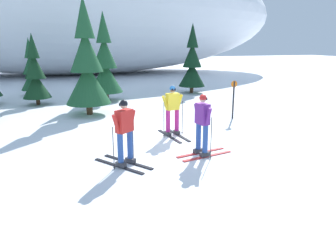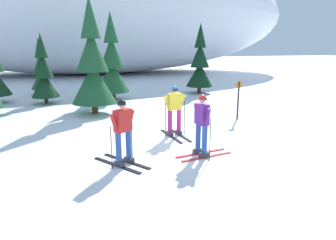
{
  "view_description": "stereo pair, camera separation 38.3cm",
  "coord_description": "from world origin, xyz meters",
  "px_view_note": "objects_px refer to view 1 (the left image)",
  "views": [
    {
      "loc": [
        -3.39,
        -8.48,
        3.15
      ],
      "look_at": [
        -0.74,
        -0.23,
        0.95
      ],
      "focal_mm": 32.47,
      "sensor_mm": 36.0,
      "label": 1
    },
    {
      "loc": [
        -3.03,
        -8.59,
        3.15
      ],
      "look_at": [
        -0.74,
        -0.23,
        0.95
      ],
      "focal_mm": 32.47,
      "sensor_mm": 36.0,
      "label": 2
    }
  ],
  "objects_px": {
    "skier_purple_jacket": "(202,124)",
    "pine_tree_center_left": "(31,72)",
    "pine_tree_center_right": "(87,67)",
    "pine_tree_far_right": "(192,64)",
    "pine_tree_right": "(105,64)",
    "trail_marker_post": "(233,97)",
    "skier_yellow_jacket": "(173,110)",
    "pine_tree_center": "(35,75)",
    "skier_red_jacket": "(125,131)"
  },
  "relations": [
    {
      "from": "pine_tree_center_left",
      "to": "pine_tree_center_right",
      "type": "relative_size",
      "value": 0.68
    },
    {
      "from": "skier_red_jacket",
      "to": "skier_purple_jacket",
      "type": "bearing_deg",
      "value": 1.44
    },
    {
      "from": "trail_marker_post",
      "to": "pine_tree_center_right",
      "type": "bearing_deg",
      "value": 154.95
    },
    {
      "from": "pine_tree_right",
      "to": "pine_tree_center",
      "type": "bearing_deg",
      "value": -178.37
    },
    {
      "from": "skier_purple_jacket",
      "to": "skier_yellow_jacket",
      "type": "xyz_separation_m",
      "value": [
        -0.17,
        2.13,
        -0.02
      ]
    },
    {
      "from": "pine_tree_center",
      "to": "skier_red_jacket",
      "type": "bearing_deg",
      "value": -72.89
    },
    {
      "from": "skier_purple_jacket",
      "to": "pine_tree_far_right",
      "type": "height_order",
      "value": "pine_tree_far_right"
    },
    {
      "from": "pine_tree_center_right",
      "to": "pine_tree_far_right",
      "type": "bearing_deg",
      "value": 32.6
    },
    {
      "from": "skier_yellow_jacket",
      "to": "skier_red_jacket",
      "type": "bearing_deg",
      "value": -133.19
    },
    {
      "from": "skier_red_jacket",
      "to": "pine_tree_center",
      "type": "bearing_deg",
      "value": 107.11
    },
    {
      "from": "skier_purple_jacket",
      "to": "pine_tree_far_right",
      "type": "xyz_separation_m",
      "value": [
        4.03,
        10.67,
        0.89
      ]
    },
    {
      "from": "skier_purple_jacket",
      "to": "pine_tree_center",
      "type": "distance_m",
      "value": 10.8
    },
    {
      "from": "skier_purple_jacket",
      "to": "pine_tree_center_right",
      "type": "bearing_deg",
      "value": 113.19
    },
    {
      "from": "skier_yellow_jacket",
      "to": "pine_tree_far_right",
      "type": "xyz_separation_m",
      "value": [
        4.2,
        8.55,
        0.91
      ]
    },
    {
      "from": "skier_red_jacket",
      "to": "trail_marker_post",
      "type": "height_order",
      "value": "skier_red_jacket"
    },
    {
      "from": "skier_red_jacket",
      "to": "pine_tree_right",
      "type": "bearing_deg",
      "value": 86.2
    },
    {
      "from": "skier_purple_jacket",
      "to": "trail_marker_post",
      "type": "height_order",
      "value": "skier_purple_jacket"
    },
    {
      "from": "pine_tree_center_left",
      "to": "pine_tree_right",
      "type": "bearing_deg",
      "value": -37.63
    },
    {
      "from": "pine_tree_far_right",
      "to": "skier_yellow_jacket",
      "type": "bearing_deg",
      "value": -116.18
    },
    {
      "from": "skier_red_jacket",
      "to": "pine_tree_center",
      "type": "relative_size",
      "value": 0.48
    },
    {
      "from": "skier_purple_jacket",
      "to": "pine_tree_center_left",
      "type": "bearing_deg",
      "value": 114.02
    },
    {
      "from": "skier_purple_jacket",
      "to": "skier_yellow_jacket",
      "type": "height_order",
      "value": "skier_purple_jacket"
    },
    {
      "from": "pine_tree_center_right",
      "to": "pine_tree_far_right",
      "type": "xyz_separation_m",
      "value": [
        6.75,
        4.32,
        -0.3
      ]
    },
    {
      "from": "trail_marker_post",
      "to": "pine_tree_center_left",
      "type": "bearing_deg",
      "value": 133.89
    },
    {
      "from": "skier_purple_jacket",
      "to": "skier_red_jacket",
      "type": "relative_size",
      "value": 1.01
    },
    {
      "from": "pine_tree_center_right",
      "to": "trail_marker_post",
      "type": "height_order",
      "value": "pine_tree_center_right"
    },
    {
      "from": "pine_tree_far_right",
      "to": "pine_tree_center",
      "type": "bearing_deg",
      "value": -172.57
    },
    {
      "from": "skier_yellow_jacket",
      "to": "pine_tree_center_right",
      "type": "xyz_separation_m",
      "value": [
        -2.55,
        4.23,
        1.21
      ]
    },
    {
      "from": "skier_red_jacket",
      "to": "pine_tree_center_left",
      "type": "distance_m",
      "value": 13.26
    },
    {
      "from": "pine_tree_center",
      "to": "pine_tree_right",
      "type": "height_order",
      "value": "pine_tree_right"
    },
    {
      "from": "skier_purple_jacket",
      "to": "skier_red_jacket",
      "type": "xyz_separation_m",
      "value": [
        -2.22,
        -0.06,
        -0.01
      ]
    },
    {
      "from": "skier_purple_jacket",
      "to": "skier_red_jacket",
      "type": "bearing_deg",
      "value": -178.56
    },
    {
      "from": "pine_tree_center",
      "to": "pine_tree_far_right",
      "type": "height_order",
      "value": "pine_tree_far_right"
    },
    {
      "from": "pine_tree_center_left",
      "to": "trail_marker_post",
      "type": "height_order",
      "value": "pine_tree_center_left"
    },
    {
      "from": "trail_marker_post",
      "to": "pine_tree_far_right",
      "type": "bearing_deg",
      "value": 82.15
    },
    {
      "from": "skier_yellow_jacket",
      "to": "pine_tree_far_right",
      "type": "distance_m",
      "value": 9.57
    },
    {
      "from": "skier_yellow_jacket",
      "to": "pine_tree_center",
      "type": "relative_size",
      "value": 0.48
    },
    {
      "from": "skier_purple_jacket",
      "to": "pine_tree_center_right",
      "type": "height_order",
      "value": "pine_tree_center_right"
    },
    {
      "from": "pine_tree_center",
      "to": "pine_tree_right",
      "type": "bearing_deg",
      "value": 1.63
    },
    {
      "from": "skier_yellow_jacket",
      "to": "pine_tree_center_left",
      "type": "xyz_separation_m",
      "value": [
        -5.51,
        10.61,
        0.54
      ]
    },
    {
      "from": "skier_red_jacket",
      "to": "trail_marker_post",
      "type": "distance_m",
      "value": 6.45
    },
    {
      "from": "pine_tree_center",
      "to": "trail_marker_post",
      "type": "bearing_deg",
      "value": -35.34
    },
    {
      "from": "pine_tree_center_right",
      "to": "pine_tree_right",
      "type": "height_order",
      "value": "pine_tree_center_right"
    },
    {
      "from": "pine_tree_center_left",
      "to": "skier_purple_jacket",
      "type": "bearing_deg",
      "value": -65.98
    },
    {
      "from": "skier_purple_jacket",
      "to": "skier_yellow_jacket",
      "type": "relative_size",
      "value": 1.02
    },
    {
      "from": "pine_tree_center_right",
      "to": "pine_tree_right",
      "type": "bearing_deg",
      "value": 70.48
    },
    {
      "from": "pine_tree_right",
      "to": "pine_tree_far_right",
      "type": "xyz_separation_m",
      "value": [
        5.61,
        1.1,
        -0.18
      ]
    },
    {
      "from": "trail_marker_post",
      "to": "pine_tree_center",
      "type": "bearing_deg",
      "value": 144.66
    },
    {
      "from": "pine_tree_center_right",
      "to": "pine_tree_far_right",
      "type": "distance_m",
      "value": 8.02
    },
    {
      "from": "skier_red_jacket",
      "to": "pine_tree_far_right",
      "type": "height_order",
      "value": "pine_tree_far_right"
    }
  ]
}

